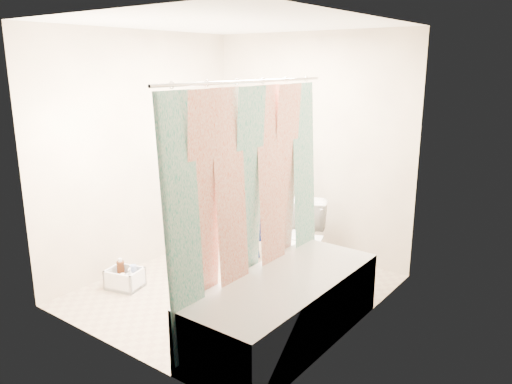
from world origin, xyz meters
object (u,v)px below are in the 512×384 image
Objects in this scene: bathtub at (285,307)px; toilet at (302,240)px; plumber at (250,188)px; cleaning_caddy at (126,279)px.

toilet is at bearing 116.10° from bathtub.
plumber is at bearing 137.78° from bathtub.
toilet is 0.43× the size of plumber.
plumber is (-1.14, 1.03, 0.57)m from bathtub.
bathtub is 1.25m from toilet.
cleaning_caddy is at bearing -55.96° from plumber.
toilet is at bearing 68.34° from plumber.
toilet reaches higher than bathtub.
bathtub is at bearing -9.55° from cleaning_caddy.
bathtub is 1.05× the size of plumber.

